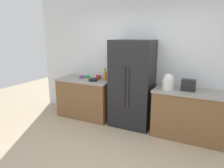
{
  "coord_description": "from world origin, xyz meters",
  "views": [
    {
      "loc": [
        1.47,
        -2.54,
        1.95
      ],
      "look_at": [
        -0.02,
        0.43,
        1.15
      ],
      "focal_mm": 33.1,
      "sensor_mm": 36.0,
      "label": 1
    }
  ],
  "objects_px": {
    "toaster": "(188,85)",
    "bowl_b": "(87,76)",
    "rice_cooker": "(168,82)",
    "bottle_a": "(105,75)",
    "cup_b": "(98,77)",
    "bowl_a": "(93,80)",
    "cup_c": "(100,77)",
    "refrigerator": "(132,84)",
    "cup_a": "(81,77)"
  },
  "relations": [
    {
      "from": "toaster",
      "to": "rice_cooker",
      "type": "height_order",
      "value": "rice_cooker"
    },
    {
      "from": "rice_cooker",
      "to": "bottle_a",
      "type": "xyz_separation_m",
      "value": [
        -1.48,
        0.21,
        -0.04
      ]
    },
    {
      "from": "refrigerator",
      "to": "cup_c",
      "type": "xyz_separation_m",
      "value": [
        -0.9,
        0.19,
        0.04
      ]
    },
    {
      "from": "refrigerator",
      "to": "toaster",
      "type": "distance_m",
      "value": 1.14
    },
    {
      "from": "toaster",
      "to": "cup_a",
      "type": "relative_size",
      "value": 2.84
    },
    {
      "from": "toaster",
      "to": "bowl_b",
      "type": "bearing_deg",
      "value": 175.9
    },
    {
      "from": "toaster",
      "to": "bottle_a",
      "type": "xyz_separation_m",
      "value": [
        -1.84,
        0.13,
        -0.0
      ]
    },
    {
      "from": "toaster",
      "to": "bowl_b",
      "type": "height_order",
      "value": "toaster"
    },
    {
      "from": "toaster",
      "to": "bowl_a",
      "type": "relative_size",
      "value": 1.26
    },
    {
      "from": "refrigerator",
      "to": "bottle_a",
      "type": "height_order",
      "value": "refrigerator"
    },
    {
      "from": "bowl_b",
      "to": "rice_cooker",
      "type": "bearing_deg",
      "value": -7.07
    },
    {
      "from": "cup_b",
      "to": "bowl_a",
      "type": "xyz_separation_m",
      "value": [
        -0.02,
        -0.19,
        -0.03
      ]
    },
    {
      "from": "refrigerator",
      "to": "cup_a",
      "type": "xyz_separation_m",
      "value": [
        -1.3,
        0.0,
        0.04
      ]
    },
    {
      "from": "bottle_a",
      "to": "cup_a",
      "type": "xyz_separation_m",
      "value": [
        -0.59,
        -0.11,
        -0.07
      ]
    },
    {
      "from": "cup_c",
      "to": "bowl_b",
      "type": "relative_size",
      "value": 0.53
    },
    {
      "from": "refrigerator",
      "to": "bottle_a",
      "type": "distance_m",
      "value": 0.73
    },
    {
      "from": "rice_cooker",
      "to": "bowl_b",
      "type": "relative_size",
      "value": 2.1
    },
    {
      "from": "cup_a",
      "to": "cup_c",
      "type": "distance_m",
      "value": 0.45
    },
    {
      "from": "bowl_a",
      "to": "bottle_a",
      "type": "bearing_deg",
      "value": 49.42
    },
    {
      "from": "cup_a",
      "to": "cup_c",
      "type": "relative_size",
      "value": 1.13
    },
    {
      "from": "toaster",
      "to": "bowl_b",
      "type": "distance_m",
      "value": 2.38
    },
    {
      "from": "toaster",
      "to": "cup_a",
      "type": "bearing_deg",
      "value": 179.43
    },
    {
      "from": "refrigerator",
      "to": "bowl_a",
      "type": "height_order",
      "value": "refrigerator"
    },
    {
      "from": "cup_a",
      "to": "bowl_a",
      "type": "height_order",
      "value": "cup_a"
    },
    {
      "from": "bottle_a",
      "to": "refrigerator",
      "type": "bearing_deg",
      "value": -8.88
    },
    {
      "from": "bottle_a",
      "to": "cup_a",
      "type": "height_order",
      "value": "bottle_a"
    },
    {
      "from": "cup_b",
      "to": "rice_cooker",
      "type": "bearing_deg",
      "value": -6.34
    },
    {
      "from": "refrigerator",
      "to": "bottle_a",
      "type": "bearing_deg",
      "value": 171.12
    },
    {
      "from": "cup_b",
      "to": "bowl_a",
      "type": "relative_size",
      "value": 0.52
    },
    {
      "from": "refrigerator",
      "to": "bowl_b",
      "type": "bearing_deg",
      "value": 173.24
    },
    {
      "from": "cup_b",
      "to": "bowl_b",
      "type": "distance_m",
      "value": 0.37
    },
    {
      "from": "bottle_a",
      "to": "cup_c",
      "type": "relative_size",
      "value": 3.36
    },
    {
      "from": "toaster",
      "to": "cup_a",
      "type": "distance_m",
      "value": 2.43
    },
    {
      "from": "toaster",
      "to": "cup_a",
      "type": "height_order",
      "value": "toaster"
    },
    {
      "from": "rice_cooker",
      "to": "cup_c",
      "type": "height_order",
      "value": "rice_cooker"
    },
    {
      "from": "toaster",
      "to": "cup_a",
      "type": "xyz_separation_m",
      "value": [
        -2.43,
        0.02,
        -0.07
      ]
    },
    {
      "from": "refrigerator",
      "to": "bottle_a",
      "type": "relative_size",
      "value": 7.01
    },
    {
      "from": "rice_cooker",
      "to": "cup_c",
      "type": "xyz_separation_m",
      "value": [
        -1.67,
        0.29,
        -0.11
      ]
    },
    {
      "from": "bottle_a",
      "to": "cup_c",
      "type": "bearing_deg",
      "value": 156.68
    },
    {
      "from": "refrigerator",
      "to": "bowl_a",
      "type": "distance_m",
      "value": 0.9
    },
    {
      "from": "cup_a",
      "to": "cup_b",
      "type": "height_order",
      "value": "cup_b"
    },
    {
      "from": "toaster",
      "to": "bottle_a",
      "type": "relative_size",
      "value": 0.96
    },
    {
      "from": "toaster",
      "to": "bowl_b",
      "type": "relative_size",
      "value": 1.7
    },
    {
      "from": "toaster",
      "to": "rice_cooker",
      "type": "bearing_deg",
      "value": -167.55
    },
    {
      "from": "bottle_a",
      "to": "cup_c",
      "type": "xyz_separation_m",
      "value": [
        -0.19,
        0.08,
        -0.07
      ]
    },
    {
      "from": "cup_a",
      "to": "cup_b",
      "type": "distance_m",
      "value": 0.43
    },
    {
      "from": "toaster",
      "to": "rice_cooker",
      "type": "xyz_separation_m",
      "value": [
        -0.36,
        -0.08,
        0.04
      ]
    },
    {
      "from": "bottle_a",
      "to": "cup_b",
      "type": "height_order",
      "value": "bottle_a"
    },
    {
      "from": "cup_b",
      "to": "bowl_b",
      "type": "xyz_separation_m",
      "value": [
        -0.36,
        0.07,
        -0.02
      ]
    },
    {
      "from": "toaster",
      "to": "bottle_a",
      "type": "distance_m",
      "value": 1.85
    }
  ]
}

